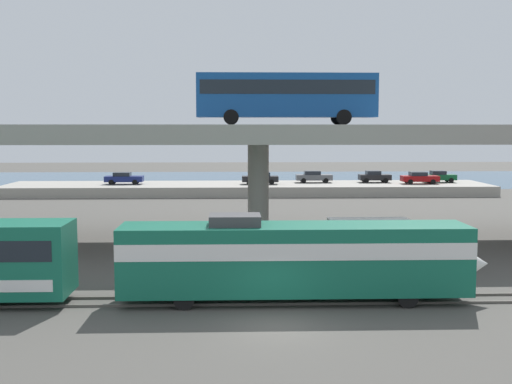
{
  "coord_description": "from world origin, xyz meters",
  "views": [
    {
      "loc": [
        -1.73,
        -26.17,
        8.23
      ],
      "look_at": [
        -0.01,
        24.48,
        3.22
      ],
      "focal_mm": 45.49,
      "sensor_mm": 36.0,
      "label": 1
    }
  ],
  "objects_px": {
    "train_locomotive": "(311,256)",
    "parked_car_1": "(419,178)",
    "transit_bus_on_overpass": "(287,94)",
    "parked_car_0": "(124,178)",
    "parked_car_5": "(374,176)",
    "service_truck_east": "(385,244)",
    "parked_car_2": "(439,176)",
    "parked_car_3": "(314,177)",
    "parked_car_4": "(260,178)"
  },
  "relations": [
    {
      "from": "parked_car_1",
      "to": "parked_car_0",
      "type": "bearing_deg",
      "value": 178.94
    },
    {
      "from": "train_locomotive",
      "to": "transit_bus_on_overpass",
      "type": "xyz_separation_m",
      "value": [
        -0.1,
        13.8,
        8.32
      ]
    },
    {
      "from": "parked_car_0",
      "to": "service_truck_east",
      "type": "bearing_deg",
      "value": -63.45
    },
    {
      "from": "train_locomotive",
      "to": "service_truck_east",
      "type": "relative_size",
      "value": 2.58
    },
    {
      "from": "service_truck_east",
      "to": "parked_car_5",
      "type": "relative_size",
      "value": 1.69
    },
    {
      "from": "parked_car_0",
      "to": "parked_car_5",
      "type": "relative_size",
      "value": 1.17
    },
    {
      "from": "parked_car_2",
      "to": "parked_car_5",
      "type": "bearing_deg",
      "value": 178.62
    },
    {
      "from": "service_truck_east",
      "to": "parked_car_4",
      "type": "relative_size",
      "value": 1.51
    },
    {
      "from": "train_locomotive",
      "to": "parked_car_1",
      "type": "height_order",
      "value": "train_locomotive"
    },
    {
      "from": "parked_car_0",
      "to": "parked_car_2",
      "type": "relative_size",
      "value": 1.16
    },
    {
      "from": "parked_car_1",
      "to": "parked_car_4",
      "type": "bearing_deg",
      "value": 179.59
    },
    {
      "from": "service_truck_east",
      "to": "parked_car_5",
      "type": "xyz_separation_m",
      "value": [
        9.47,
        46.39,
        0.38
      ]
    },
    {
      "from": "parked_car_4",
      "to": "transit_bus_on_overpass",
      "type": "bearing_deg",
      "value": 90.42
    },
    {
      "from": "parked_car_5",
      "to": "parked_car_0",
      "type": "bearing_deg",
      "value": -177.09
    },
    {
      "from": "parked_car_4",
      "to": "parked_car_5",
      "type": "bearing_deg",
      "value": -171.7
    },
    {
      "from": "transit_bus_on_overpass",
      "to": "service_truck_east",
      "type": "distance_m",
      "value": 12.78
    },
    {
      "from": "train_locomotive",
      "to": "parked_car_2",
      "type": "bearing_deg",
      "value": 66.44
    },
    {
      "from": "service_truck_east",
      "to": "parked_car_2",
      "type": "height_order",
      "value": "service_truck_east"
    },
    {
      "from": "parked_car_3",
      "to": "parked_car_5",
      "type": "distance_m",
      "value": 7.85
    },
    {
      "from": "transit_bus_on_overpass",
      "to": "service_truck_east",
      "type": "relative_size",
      "value": 1.76
    },
    {
      "from": "parked_car_0",
      "to": "transit_bus_on_overpass",
      "type": "bearing_deg",
      "value": -64.97
    },
    {
      "from": "train_locomotive",
      "to": "parked_car_0",
      "type": "distance_m",
      "value": 53.79
    },
    {
      "from": "transit_bus_on_overpass",
      "to": "parked_car_0",
      "type": "height_order",
      "value": "transit_bus_on_overpass"
    },
    {
      "from": "train_locomotive",
      "to": "parked_car_3",
      "type": "distance_m",
      "value": 52.94
    },
    {
      "from": "train_locomotive",
      "to": "parked_car_1",
      "type": "xyz_separation_m",
      "value": [
        19.63,
        50.21,
        -0.17
      ]
    },
    {
      "from": "train_locomotive",
      "to": "service_truck_east",
      "type": "height_order",
      "value": "train_locomotive"
    },
    {
      "from": "train_locomotive",
      "to": "parked_car_0",
      "type": "height_order",
      "value": "train_locomotive"
    },
    {
      "from": "parked_car_2",
      "to": "parked_car_5",
      "type": "distance_m",
      "value": 8.38
    },
    {
      "from": "transit_bus_on_overpass",
      "to": "parked_car_2",
      "type": "xyz_separation_m",
      "value": [
        22.91,
        38.5,
        -8.49
      ]
    },
    {
      "from": "parked_car_1",
      "to": "parked_car_2",
      "type": "relative_size",
      "value": 1.13
    },
    {
      "from": "service_truck_east",
      "to": "parked_car_5",
      "type": "height_order",
      "value": "service_truck_east"
    },
    {
      "from": "parked_car_2",
      "to": "service_truck_east",
      "type": "bearing_deg",
      "value": -111.13
    },
    {
      "from": "parked_car_5",
      "to": "parked_car_1",
      "type": "bearing_deg",
      "value": -23.86
    },
    {
      "from": "transit_bus_on_overpass",
      "to": "parked_car_0",
      "type": "xyz_separation_m",
      "value": [
        -17.32,
        37.09,
        -8.49
      ]
    },
    {
      "from": "train_locomotive",
      "to": "parked_car_0",
      "type": "bearing_deg",
      "value": 108.9
    },
    {
      "from": "transit_bus_on_overpass",
      "to": "parked_car_0",
      "type": "distance_m",
      "value": 41.8
    },
    {
      "from": "parked_car_1",
      "to": "parked_car_5",
      "type": "xyz_separation_m",
      "value": [
        -5.2,
        2.3,
        -0.0
      ]
    },
    {
      "from": "train_locomotive",
      "to": "transit_bus_on_overpass",
      "type": "bearing_deg",
      "value": 90.43
    },
    {
      "from": "parked_car_4",
      "to": "parked_car_5",
      "type": "xyz_separation_m",
      "value": [
        14.79,
        2.16,
        -0.0
      ]
    },
    {
      "from": "train_locomotive",
      "to": "parked_car_5",
      "type": "height_order",
      "value": "train_locomotive"
    },
    {
      "from": "parked_car_1",
      "to": "service_truck_east",
      "type": "bearing_deg",
      "value": -108.41
    },
    {
      "from": "parked_car_5",
      "to": "train_locomotive",
      "type": "bearing_deg",
      "value": -105.36
    },
    {
      "from": "transit_bus_on_overpass",
      "to": "parked_car_0",
      "type": "relative_size",
      "value": 2.56
    },
    {
      "from": "parked_car_2",
      "to": "parked_car_3",
      "type": "xyz_separation_m",
      "value": [
        -16.23,
        0.23,
        0.0
      ]
    },
    {
      "from": "parked_car_4",
      "to": "parked_car_5",
      "type": "relative_size",
      "value": 1.12
    },
    {
      "from": "train_locomotive",
      "to": "parked_car_2",
      "type": "relative_size",
      "value": 4.32
    },
    {
      "from": "service_truck_east",
      "to": "parked_car_4",
      "type": "height_order",
      "value": "service_truck_east"
    },
    {
      "from": "transit_bus_on_overpass",
      "to": "parked_car_1",
      "type": "height_order",
      "value": "transit_bus_on_overpass"
    },
    {
      "from": "train_locomotive",
      "to": "service_truck_east",
      "type": "xyz_separation_m",
      "value": [
        4.95,
        6.12,
        -0.55
      ]
    },
    {
      "from": "transit_bus_on_overpass",
      "to": "parked_car_5",
      "type": "xyz_separation_m",
      "value": [
        14.53,
        38.71,
        -8.49
      ]
    }
  ]
}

